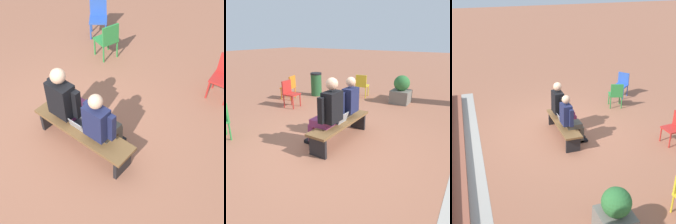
# 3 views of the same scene
# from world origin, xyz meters

# --- Properties ---
(ground_plane) EXTENTS (60.00, 60.00, 0.00)m
(ground_plane) POSITION_xyz_m (0.00, 0.00, 0.00)
(ground_plane) COLOR #9E6047
(concrete_strip) EXTENTS (8.11, 0.40, 0.01)m
(concrete_strip) POSITION_xyz_m (-0.31, 2.44, 0.00)
(concrete_strip) COLOR #A8A399
(concrete_strip) RESTS_ON ground
(bench) EXTENTS (1.80, 0.44, 0.45)m
(bench) POSITION_xyz_m (-0.31, 0.05, 0.35)
(bench) COLOR brown
(bench) RESTS_ON ground
(person_student) EXTENTS (0.55, 0.69, 1.35)m
(person_student) POSITION_xyz_m (-0.65, -0.02, 0.72)
(person_student) COLOR #4C473D
(person_student) RESTS_ON ground
(person_adult) EXTENTS (0.60, 0.76, 1.45)m
(person_adult) POSITION_xyz_m (0.06, -0.02, 0.76)
(person_adult) COLOR #7F2D5B
(person_adult) RESTS_ON ground
(laptop) EXTENTS (0.32, 0.29, 0.21)m
(laptop) POSITION_xyz_m (-0.27, 0.06, 0.50)
(laptop) COLOR #9EA0A5
(laptop) RESTS_ON bench
(plastic_chair_far_left) EXTENTS (0.52, 0.52, 0.84)m
(plastic_chair_far_left) POSITION_xyz_m (1.02, -2.18, 0.48)
(plastic_chair_far_left) COLOR #2D893D
(plastic_chair_far_left) RESTS_ON ground
(plastic_chair_near_bench_left) EXTENTS (0.45, 0.45, 0.84)m
(plastic_chair_near_bench_left) POSITION_xyz_m (-1.50, -2.60, 0.48)
(plastic_chair_near_bench_left) COLOR red
(plastic_chair_near_bench_left) RESTS_ON ground
(plastic_chair_by_pillar) EXTENTS (0.59, 0.59, 0.84)m
(plastic_chair_by_pillar) POSITION_xyz_m (1.84, -2.82, 0.48)
(plastic_chair_by_pillar) COLOR #2D56B7
(plastic_chair_by_pillar) RESTS_ON ground
(planter) EXTENTS (0.60, 0.60, 0.94)m
(planter) POSITION_xyz_m (-3.81, 0.25, 0.44)
(planter) COLOR #6B665B
(planter) RESTS_ON ground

